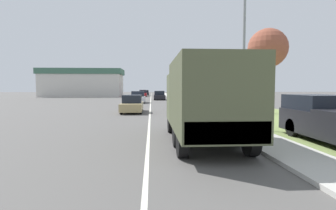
{
  "coord_description": "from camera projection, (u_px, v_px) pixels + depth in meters",
  "views": [
    {
      "loc": [
        0.14,
        2.01,
        2.1
      ],
      "look_at": [
        0.84,
        13.23,
        1.35
      ],
      "focal_mm": 28.0,
      "sensor_mm": 36.0,
      "label": 1
    }
  ],
  "objects": [
    {
      "name": "car_farthest_ahead",
      "position": [
        146.0,
        93.0,
        71.72
      ],
      "size": [
        1.82,
        4.13,
        1.45
      ],
      "color": "black",
      "rests_on": "ground"
    },
    {
      "name": "sidewalk_right",
      "position": [
        181.0,
        102.0,
        38.24
      ],
      "size": [
        1.8,
        120.0,
        0.12
      ],
      "color": "beige",
      "rests_on": "ground"
    },
    {
      "name": "car_third_ahead",
      "position": [
        159.0,
        96.0,
        45.32
      ],
      "size": [
        1.92,
        4.42,
        1.54
      ],
      "color": "black",
      "rests_on": "ground"
    },
    {
      "name": "lamp_post",
      "position": [
        240.0,
        45.0,
        13.03
      ],
      "size": [
        1.69,
        0.24,
        6.9
      ],
      "color": "gray",
      "rests_on": "sidewalk_right"
    },
    {
      "name": "grass_strip_right",
      "position": [
        211.0,
        102.0,
        38.52
      ],
      "size": [
        7.0,
        120.0,
        0.02
      ],
      "color": "olive",
      "rests_on": "ground"
    },
    {
      "name": "car_fourth_ahead",
      "position": [
        143.0,
        94.0,
        61.29
      ],
      "size": [
        1.79,
        4.86,
        1.59
      ],
      "color": "maroon",
      "rests_on": "ground"
    },
    {
      "name": "military_truck",
      "position": [
        204.0,
        98.0,
        9.88
      ],
      "size": [
        2.41,
        6.64,
        3.08
      ],
      "color": "#545B3D",
      "rests_on": "ground"
    },
    {
      "name": "ground_plane",
      "position": [
        151.0,
        102.0,
        37.96
      ],
      "size": [
        180.0,
        180.0,
        0.0
      ],
      "primitive_type": "plane",
      "color": "#565451"
    },
    {
      "name": "tree_mid_right",
      "position": [
        268.0,
        49.0,
        20.88
      ],
      "size": [
        3.12,
        3.12,
        6.79
      ],
      "color": "#4C3D2D",
      "rests_on": "grass_strip_right"
    },
    {
      "name": "car_nearest_ahead",
      "position": [
        132.0,
        105.0,
        22.22
      ],
      "size": [
        1.76,
        4.36,
        1.48
      ],
      "color": "tan",
      "rests_on": "ground"
    },
    {
      "name": "lane_centre_stripe",
      "position": [
        151.0,
        102.0,
        37.96
      ],
      "size": [
        0.12,
        120.0,
        0.0
      ],
      "color": "silver",
      "rests_on": "ground"
    },
    {
      "name": "car_second_ahead",
      "position": [
        138.0,
        98.0,
        36.39
      ],
      "size": [
        1.93,
        4.68,
        1.61
      ],
      "color": "silver",
      "rests_on": "ground"
    },
    {
      "name": "building_distant",
      "position": [
        83.0,
        83.0,
        61.87
      ],
      "size": [
        18.85,
        8.46,
        6.46
      ],
      "color": "beige",
      "rests_on": "ground"
    }
  ]
}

